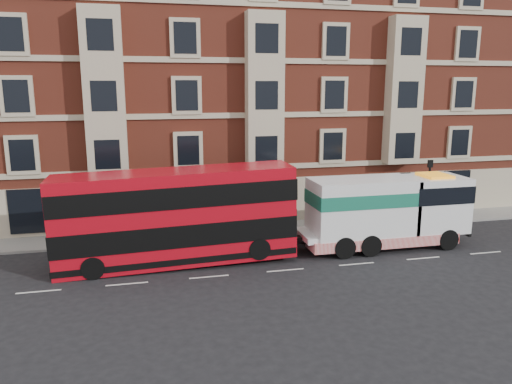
% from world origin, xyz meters
% --- Properties ---
extents(ground, '(120.00, 120.00, 0.00)m').
position_xyz_m(ground, '(0.00, 0.00, 0.00)').
color(ground, black).
rests_on(ground, ground).
extents(sidewalk, '(90.00, 3.00, 0.15)m').
position_xyz_m(sidewalk, '(0.00, 7.50, 0.07)').
color(sidewalk, slate).
rests_on(sidewalk, ground).
extents(victorian_terrace, '(45.00, 12.00, 20.40)m').
position_xyz_m(victorian_terrace, '(0.50, 15.00, 10.07)').
color(victorian_terrace, brown).
rests_on(victorian_terrace, ground).
extents(lamp_post_west, '(0.35, 0.15, 4.35)m').
position_xyz_m(lamp_post_west, '(-6.00, 6.20, 2.68)').
color(lamp_post_west, black).
rests_on(lamp_post_west, sidewalk).
extents(lamp_post_east, '(0.35, 0.15, 4.35)m').
position_xyz_m(lamp_post_east, '(12.00, 6.20, 2.68)').
color(lamp_post_east, black).
rests_on(lamp_post_east, sidewalk).
extents(double_decker_bus, '(12.54, 2.88, 5.08)m').
position_xyz_m(double_decker_bus, '(-5.38, 2.32, 2.69)').
color(double_decker_bus, '#B70A17').
rests_on(double_decker_bus, ground).
extents(tow_truck, '(10.05, 2.97, 4.19)m').
position_xyz_m(tow_truck, '(6.69, 2.32, 2.22)').
color(tow_truck, white).
rests_on(tow_truck, ground).
extents(pedestrian, '(0.71, 0.57, 1.70)m').
position_xyz_m(pedestrian, '(-11.24, 6.15, 1.00)').
color(pedestrian, black).
rests_on(pedestrian, sidewalk).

